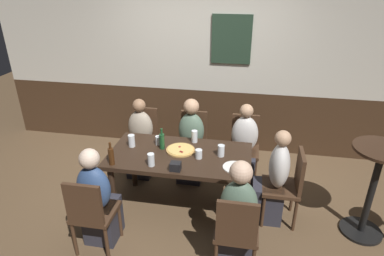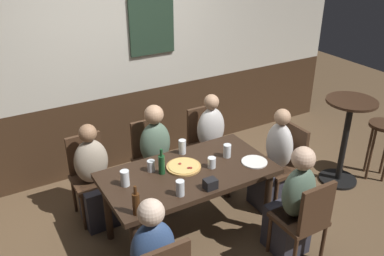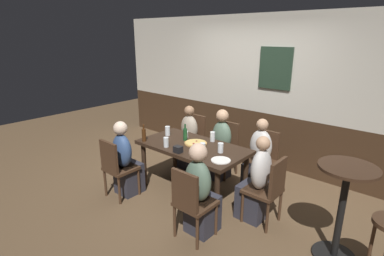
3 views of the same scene
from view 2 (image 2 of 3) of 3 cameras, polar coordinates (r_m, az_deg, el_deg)
ground_plane at (r=4.31m, az=-0.47°, el=-14.27°), size 12.00×12.00×0.00m
wall_back at (r=5.01m, az=-9.95°, el=8.50°), size 6.40×0.13×2.60m
dining_table at (r=3.92m, az=-0.50°, el=-7.01°), size 1.59×0.84×0.74m
chair_mid_far at (r=4.64m, az=-5.59°, el=-3.67°), size 0.40×0.40×0.88m
chair_right_far at (r=4.92m, az=1.82°, el=-1.64°), size 0.40×0.40×0.88m
chair_left_far at (r=4.44m, az=-13.85°, el=-5.85°), size 0.40×0.40×0.88m
chair_right_near at (r=3.84m, az=15.27°, el=-11.77°), size 0.40×0.40×0.88m
chair_head_east at (r=4.63m, az=12.72°, el=-4.32°), size 0.40×0.40×0.88m
person_mid_far at (r=4.52m, az=-4.71°, el=-4.75°), size 0.34×0.37×1.13m
person_right_far at (r=4.82m, az=2.84°, el=-2.79°), size 0.34×0.37×1.11m
person_left_far at (r=4.33m, az=-13.13°, el=-7.38°), size 0.34×0.37×1.09m
person_right_near at (r=3.93m, az=13.60°, el=-10.72°), size 0.34×0.37×1.14m
person_head_east at (r=4.55m, az=11.14°, el=-5.17°), size 0.37×0.34×1.12m
pizza at (r=3.92m, az=-1.15°, el=-5.30°), size 0.33×0.33×0.03m
beer_glass_half at (r=3.87m, az=-5.63°, el=-5.22°), size 0.07×0.07×0.11m
beer_glass_tall at (r=3.69m, az=-9.16°, el=-6.93°), size 0.08×0.08×0.15m
tumbler_water at (r=3.53m, az=-1.63°, el=-8.33°), size 0.07×0.07×0.14m
pint_glass_stout at (r=3.91m, az=2.72°, el=-4.83°), size 0.08×0.08×0.10m
tumbler_short at (r=4.13m, az=-1.34°, el=-2.69°), size 0.07×0.07×0.15m
highball_clear at (r=4.08m, az=4.83°, el=-3.22°), size 0.08×0.08×0.13m
beer_bottle_green at (r=3.80m, az=-4.18°, el=-4.94°), size 0.06×0.06×0.25m
beer_bottle_brown at (r=3.32m, az=-7.67°, el=-10.16°), size 0.06×0.06×0.26m
plate_white_large at (r=4.05m, az=8.54°, el=-4.61°), size 0.25×0.25×0.01m
condiment_caddy at (r=3.62m, az=2.53°, el=-7.65°), size 0.11×0.09×0.09m
side_bar_table at (r=5.09m, az=20.30°, el=-0.91°), size 0.56×0.56×1.05m
bar_stool at (r=5.36m, az=24.56°, el=-0.91°), size 0.34×0.34×0.72m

